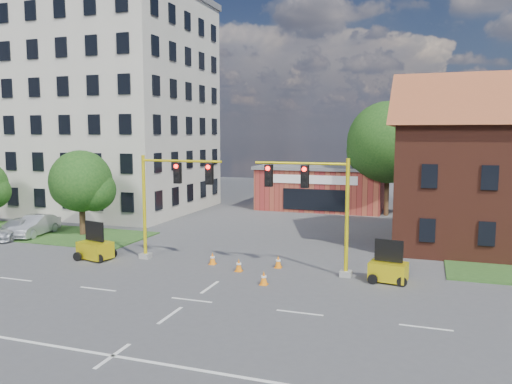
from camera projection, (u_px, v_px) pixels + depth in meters
ground at (192, 300)px, 22.44m from camera, size 120.00×120.00×0.00m
grass_verge_nw at (14, 231)px, 38.23m from camera, size 22.00×6.00×0.08m
lane_markings at (158, 324)px, 19.62m from camera, size 60.00×36.00×0.01m
office_block at (103, 104)px, 48.24m from camera, size 18.40×15.40×20.60m
brick_shop at (323, 186)px, 50.39m from camera, size 12.40×8.40×4.30m
tree_large at (392, 145)px, 44.97m from camera, size 7.77×7.40×10.38m
tree_nw_front at (84, 183)px, 36.34m from camera, size 4.72×4.49×6.27m
signal_mast_west at (169, 195)px, 29.02m from camera, size 5.30×0.60×6.20m
signal_mast_east at (316, 201)px, 26.24m from camera, size 5.30×0.60×6.20m
trailer_west at (95, 248)px, 29.66m from camera, size 2.17×1.70×2.19m
trailer_east at (388, 269)px, 25.14m from camera, size 1.97×1.47×2.06m
cone_a at (213, 259)px, 28.56m from camera, size 0.40×0.40×0.70m
cone_b at (239, 265)px, 27.11m from camera, size 0.40×0.40×0.70m
cone_c at (264, 278)px, 24.67m from camera, size 0.40×0.40×0.70m
cone_d at (278, 262)px, 27.83m from camera, size 0.40×0.40×0.70m
pickup_white at (442, 238)px, 32.68m from camera, size 5.21×3.17×1.35m
sedan_silver_front at (35, 226)px, 36.54m from camera, size 2.27×4.72×1.49m
sedan_silver_rear at (18, 228)px, 35.96m from camera, size 2.05×4.66×1.33m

